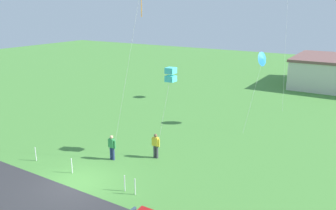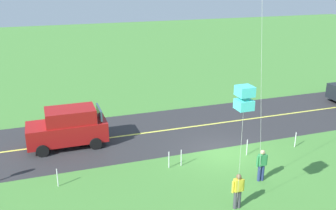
{
  "view_description": "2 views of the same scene",
  "coord_description": "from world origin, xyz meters",
  "px_view_note": "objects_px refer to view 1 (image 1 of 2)",
  "views": [
    {
      "loc": [
        12.91,
        -11.64,
        9.19
      ],
      "look_at": [
        3.47,
        3.7,
        4.02
      ],
      "focal_mm": 36.8,
      "sensor_mm": 36.0,
      "label": 1
    },
    {
      "loc": [
        9.05,
        17.02,
        9.38
      ],
      "look_at": [
        3.58,
        1.18,
        3.57
      ],
      "focal_mm": 40.68,
      "sensor_mm": 36.0,
      "label": 2
    }
  ],
  "objects_px": {
    "kite_blue_mid": "(171,75)",
    "kite_yellow_high": "(263,59)",
    "person_adult_companion": "(156,145)",
    "person_adult_near": "(112,147)"
  },
  "relations": [
    {
      "from": "person_adult_near",
      "to": "kite_blue_mid",
      "type": "xyz_separation_m",
      "value": [
        2.7,
        2.54,
        4.36
      ]
    },
    {
      "from": "person_adult_companion",
      "to": "kite_blue_mid",
      "type": "relative_size",
      "value": 0.28
    },
    {
      "from": "person_adult_near",
      "to": "kite_yellow_high",
      "type": "relative_size",
      "value": 0.27
    },
    {
      "from": "kite_blue_mid",
      "to": "kite_yellow_high",
      "type": "bearing_deg",
      "value": 68.98
    },
    {
      "from": "person_adult_near",
      "to": "kite_yellow_high",
      "type": "xyz_separation_m",
      "value": [
        5.85,
        10.72,
        4.52
      ]
    },
    {
      "from": "kite_blue_mid",
      "to": "kite_yellow_high",
      "type": "height_order",
      "value": "kite_yellow_high"
    },
    {
      "from": "person_adult_companion",
      "to": "kite_yellow_high",
      "type": "xyz_separation_m",
      "value": [
        3.68,
        9.09,
        4.52
      ]
    },
    {
      "from": "person_adult_companion",
      "to": "kite_yellow_high",
      "type": "relative_size",
      "value": 0.27
    },
    {
      "from": "kite_yellow_high",
      "to": "person_adult_companion",
      "type": "bearing_deg",
      "value": -112.05
    },
    {
      "from": "person_adult_companion",
      "to": "kite_blue_mid",
      "type": "bearing_deg",
      "value": -25.66
    }
  ]
}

